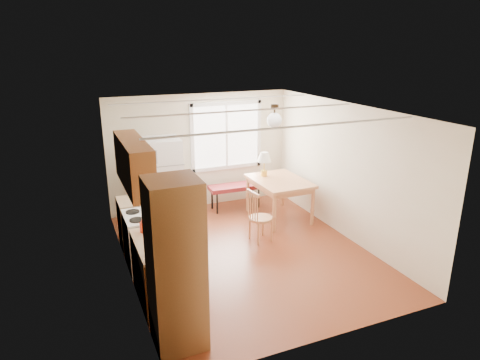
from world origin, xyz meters
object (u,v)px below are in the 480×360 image
refrigerator (163,181)px  chair (257,213)px  dining_table (279,185)px  bench (235,188)px

refrigerator → chair: refrigerator is taller
dining_table → chair: size_ratio=1.40×
bench → chair: size_ratio=1.21×
refrigerator → bench: size_ratio=1.48×
refrigerator → dining_table: refrigerator is taller
bench → chair: (-0.28, -1.71, 0.08)m
dining_table → chair: bearing=-138.2°
bench → chair: chair is taller
refrigerator → bench: refrigerator is taller
refrigerator → chair: bearing=-45.5°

